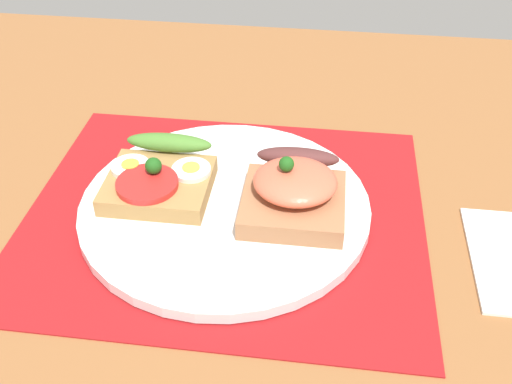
# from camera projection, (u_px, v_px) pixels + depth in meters

# --- Properties ---
(ground_plane) EXTENTS (1.20, 0.90, 0.03)m
(ground_plane) POSITION_uv_depth(u_px,v_px,m) (226.00, 226.00, 0.59)
(ground_plane) COLOR #935C32
(placemat) EXTENTS (0.38, 0.33, 0.00)m
(placemat) POSITION_uv_depth(u_px,v_px,m) (225.00, 212.00, 0.58)
(placemat) COLOR maroon
(placemat) RESTS_ON ground_plane
(plate) EXTENTS (0.28, 0.28, 0.01)m
(plate) POSITION_uv_depth(u_px,v_px,m) (225.00, 206.00, 0.58)
(plate) COLOR white
(plate) RESTS_ON placemat
(sandwich_egg_tomato) EXTENTS (0.10, 0.10, 0.04)m
(sandwich_egg_tomato) POSITION_uv_depth(u_px,v_px,m) (159.00, 177.00, 0.58)
(sandwich_egg_tomato) COLOR #A57B45
(sandwich_egg_tomato) RESTS_ON plate
(sandwich_salmon) EXTENTS (0.09, 0.11, 0.06)m
(sandwich_salmon) POSITION_uv_depth(u_px,v_px,m) (294.00, 191.00, 0.55)
(sandwich_salmon) COLOR #A36C47
(sandwich_salmon) RESTS_ON plate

